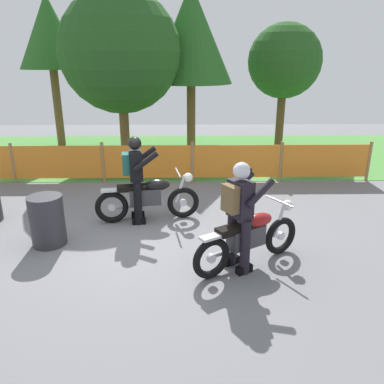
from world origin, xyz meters
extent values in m
cube|color=slate|center=(0.00, 0.00, -0.01)|extent=(24.00, 24.00, 0.02)
cube|color=#4C8C3D|center=(0.00, 6.14, 0.01)|extent=(24.00, 6.03, 0.01)
cylinder|color=#997547|center=(-3.42, 3.13, 0.53)|extent=(0.08, 0.08, 1.05)
cylinder|color=#997547|center=(-1.14, 3.13, 0.53)|extent=(0.08, 0.08, 1.05)
cylinder|color=#997547|center=(1.14, 3.13, 0.53)|extent=(0.08, 0.08, 1.05)
cylinder|color=#997547|center=(3.42, 3.13, 0.53)|extent=(0.08, 0.08, 1.05)
cylinder|color=#997547|center=(5.70, 3.13, 0.53)|extent=(0.08, 0.08, 1.05)
cube|color=orange|center=(-2.28, 3.13, 0.54)|extent=(2.20, 0.02, 0.85)
cube|color=orange|center=(0.00, 3.13, 0.54)|extent=(2.20, 0.02, 0.85)
cube|color=orange|center=(2.28, 3.13, 0.54)|extent=(2.20, 0.02, 0.85)
cube|color=orange|center=(4.56, 3.13, 0.54)|extent=(2.20, 0.02, 0.85)
cylinder|color=brown|center=(-3.56, 7.57, 1.34)|extent=(0.28, 0.28, 2.67)
cone|color=#286023|center=(-3.56, 7.57, 3.86)|extent=(2.14, 2.14, 2.38)
cylinder|color=brown|center=(-0.87, 5.21, 1.00)|extent=(0.28, 0.28, 2.00)
sphere|color=#23511E|center=(-0.87, 5.21, 3.21)|extent=(3.44, 3.44, 3.44)
cylinder|color=brown|center=(1.16, 6.33, 1.14)|extent=(0.28, 0.28, 2.27)
cone|color=#286023|center=(1.16, 6.33, 3.72)|extent=(2.61, 2.61, 2.90)
cylinder|color=brown|center=(4.31, 7.15, 1.04)|extent=(0.28, 0.28, 2.07)
sphere|color=#23511E|center=(4.31, 7.15, 2.94)|extent=(2.46, 2.46, 2.46)
torus|color=black|center=(0.91, 0.79, 0.32)|extent=(0.65, 0.22, 0.64)
cylinder|color=silver|center=(0.91, 0.79, 0.32)|extent=(0.15, 0.08, 0.14)
torus|color=black|center=(-0.48, 0.56, 0.32)|extent=(0.65, 0.22, 0.64)
cylinder|color=silver|center=(-0.48, 0.56, 0.32)|extent=(0.15, 0.08, 0.14)
cube|color=#38383D|center=(0.17, 0.67, 0.50)|extent=(0.63, 0.34, 0.32)
ellipsoid|color=black|center=(0.40, 0.71, 0.72)|extent=(0.56, 0.32, 0.22)
cube|color=black|center=(-0.08, 0.63, 0.69)|extent=(0.59, 0.31, 0.10)
cube|color=silver|center=(-0.48, 0.56, 0.67)|extent=(0.38, 0.22, 0.04)
cylinder|color=silver|center=(0.85, 0.78, 0.61)|extent=(0.24, 0.09, 0.57)
sphere|color=white|center=(1.01, 0.81, 0.84)|extent=(0.21, 0.21, 0.18)
cylinder|color=silver|center=(0.81, 0.78, 0.96)|extent=(0.13, 0.60, 0.03)
cylinder|color=silver|center=(-0.15, 0.76, 0.26)|extent=(0.56, 0.16, 0.07)
torus|color=black|center=(2.51, -0.74, 0.32)|extent=(0.60, 0.42, 0.63)
cylinder|color=silver|center=(2.51, -0.74, 0.32)|extent=(0.15, 0.12, 0.14)
torus|color=black|center=(1.33, -1.46, 0.32)|extent=(0.60, 0.42, 0.63)
cylinder|color=silver|center=(1.33, -1.46, 0.32)|extent=(0.15, 0.12, 0.14)
cube|color=#38383D|center=(1.88, -1.13, 0.50)|extent=(0.63, 0.51, 0.32)
ellipsoid|color=maroon|center=(2.07, -1.01, 0.71)|extent=(0.56, 0.47, 0.22)
cube|color=black|center=(1.67, -1.26, 0.68)|extent=(0.59, 0.48, 0.10)
cube|color=silver|center=(1.33, -1.46, 0.66)|extent=(0.39, 0.32, 0.04)
cylinder|color=silver|center=(2.46, -0.77, 0.60)|extent=(0.23, 0.17, 0.56)
sphere|color=white|center=(2.60, -0.69, 0.83)|extent=(0.25, 0.25, 0.18)
cylinder|color=silver|center=(2.43, -0.79, 0.94)|extent=(0.34, 0.52, 0.03)
cylinder|color=silver|center=(1.55, -1.16, 0.25)|extent=(0.50, 0.34, 0.07)
cylinder|color=black|center=(-0.01, 0.80, 0.43)|extent=(0.17, 0.17, 0.86)
cube|color=black|center=(-0.01, 0.80, 0.06)|extent=(0.27, 0.15, 0.12)
cylinder|color=black|center=(0.05, 0.49, 0.43)|extent=(0.17, 0.17, 0.86)
cube|color=black|center=(0.05, 0.49, 0.06)|extent=(0.27, 0.15, 0.12)
cube|color=black|center=(0.02, 0.64, 1.14)|extent=(0.30, 0.39, 0.56)
cylinder|color=black|center=(0.16, 0.89, 1.26)|extent=(0.49, 0.18, 0.38)
cylinder|color=black|center=(0.23, 0.46, 1.26)|extent=(0.49, 0.18, 0.38)
sphere|color=black|center=(0.02, 0.64, 1.56)|extent=(0.29, 0.29, 0.25)
cube|color=black|center=(0.12, 0.66, 1.56)|extent=(0.06, 0.18, 0.08)
cube|color=#194C47|center=(-0.15, 0.62, 1.18)|extent=(0.20, 0.30, 0.40)
cylinder|color=black|center=(1.67, -1.07, 0.43)|extent=(0.21, 0.21, 0.86)
cube|color=black|center=(1.67, -1.07, 0.06)|extent=(0.28, 0.23, 0.12)
cylinder|color=black|center=(1.83, -1.34, 0.43)|extent=(0.21, 0.21, 0.86)
cube|color=black|center=(1.83, -1.34, 0.06)|extent=(0.28, 0.23, 0.12)
cube|color=black|center=(1.75, -1.20, 1.14)|extent=(0.39, 0.43, 0.56)
cylinder|color=black|center=(1.79, -0.92, 1.26)|extent=(0.46, 0.34, 0.38)
cylinder|color=black|center=(2.02, -1.30, 1.26)|extent=(0.46, 0.34, 0.38)
sphere|color=silver|center=(1.75, -1.20, 1.56)|extent=(0.34, 0.34, 0.25)
cube|color=black|center=(1.84, -1.15, 1.56)|extent=(0.12, 0.17, 0.08)
cube|color=brown|center=(1.61, -1.29, 1.18)|extent=(0.28, 0.32, 0.40)
cylinder|color=#2D2D33|center=(-1.41, -0.33, 0.44)|extent=(0.58, 0.58, 0.88)
camera|label=1|loc=(0.95, -6.40, 3.09)|focal=35.99mm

